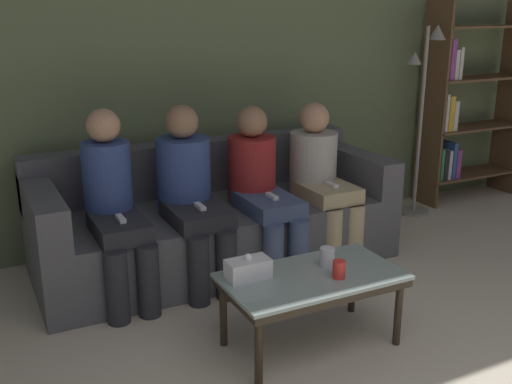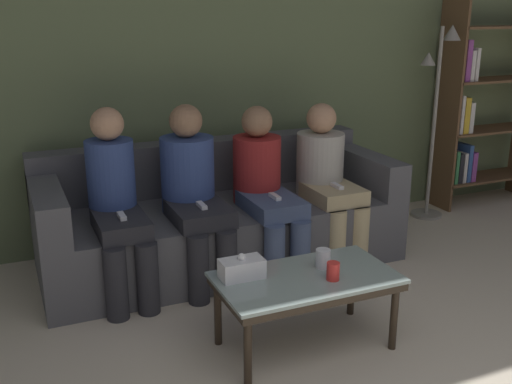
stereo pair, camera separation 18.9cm
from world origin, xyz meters
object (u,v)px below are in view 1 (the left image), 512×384
seated_person_mid_left (190,190)px  seated_person_left_end (114,203)px  cup_near_right (327,257)px  seated_person_mid_right (260,185)px  tissue_box (248,269)px  standing_lamp (423,101)px  bookshelf (462,110)px  seated_person_right_end (321,175)px  cup_near_left (339,269)px  coffee_table (312,283)px  couch (214,221)px

seated_person_mid_left → seated_person_left_end: bearing=-177.9°
cup_near_right → seated_person_mid_right: 0.97m
tissue_box → seated_person_mid_right: seated_person_mid_right is taller
cup_near_right → tissue_box: (-0.44, 0.05, 0.00)m
standing_lamp → seated_person_mid_right: bearing=-166.6°
bookshelf → seated_person_left_end: (-3.28, -0.55, -0.23)m
bookshelf → seated_person_right_end: 1.91m
cup_near_left → seated_person_mid_right: (0.12, 1.10, 0.14)m
coffee_table → bookshelf: (2.53, 1.56, 0.47)m
couch → cup_near_left: (0.12, -1.33, 0.15)m
cup_near_left → seated_person_left_end: size_ratio=0.08×
coffee_table → seated_person_mid_left: 1.10m
couch → seated_person_left_end: (-0.73, -0.23, 0.30)m
standing_lamp → seated_person_left_end: 2.75m
standing_lamp → seated_person_left_end: size_ratio=1.38×
seated_person_mid_left → seated_person_mid_right: seated_person_mid_left is taller
tissue_box → seated_person_left_end: size_ratio=0.19×
couch → cup_near_left: 1.35m
seated_person_mid_right → bookshelf: bearing=13.4°
seated_person_right_end → seated_person_left_end: bearing=-179.1°
cup_near_right → seated_person_right_end: 1.15m
cup_near_right → seated_person_mid_left: size_ratio=0.09×
tissue_box → seated_person_mid_right: 1.06m
cup_near_left → seated_person_mid_right: seated_person_mid_right is taller
coffee_table → tissue_box: (-0.31, 0.11, 0.10)m
couch → tissue_box: couch is taller
seated_person_mid_left → bookshelf: bearing=10.7°
cup_near_left → seated_person_right_end: size_ratio=0.09×
standing_lamp → seated_person_mid_right: standing_lamp is taller
tissue_box → bookshelf: bearing=27.1°
cup_near_right → seated_person_right_end: size_ratio=0.09×
seated_person_mid_right → couch: bearing=136.8°
seated_person_left_end → seated_person_right_end: bearing=0.9°
cup_near_left → seated_person_left_end: seated_person_left_end is taller
bookshelf → coffee_table: bearing=-148.3°
coffee_table → seated_person_left_end: size_ratio=0.80×
cup_near_left → standing_lamp: size_ratio=0.06×
tissue_box → standing_lamp: (2.25, 1.31, 0.51)m
couch → cup_near_right: size_ratio=23.87×
bookshelf → seated_person_mid_left: bearing=-169.3°
cup_near_right → seated_person_mid_right: size_ratio=0.09×
cup_near_left → tissue_box: tissue_box is taller
couch → seated_person_mid_right: (0.24, -0.23, 0.29)m
seated_person_mid_left → couch: bearing=40.6°
cup_near_right → seated_person_mid_right: (0.10, 0.96, 0.13)m
standing_lamp → bookshelf: bearing=13.5°
bookshelf → couch: bearing=-172.8°
seated_person_mid_left → seated_person_right_end: bearing=0.3°
couch → standing_lamp: bearing=5.2°
cup_near_left → seated_person_mid_left: (-0.36, 1.12, 0.16)m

